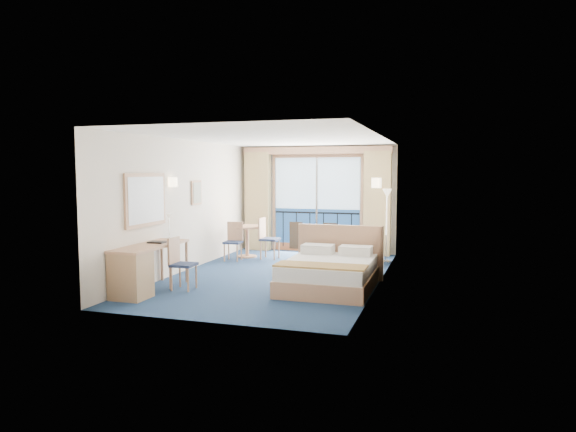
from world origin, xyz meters
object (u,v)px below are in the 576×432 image
object	(u,v)px
nightstand	(371,261)
armchair	(368,248)
floor_lamp	(387,207)
desk	(135,270)
desk_chair	(179,260)
bed	(330,272)
round_table	(247,233)
table_chair_a	(266,236)
table_chair_b	(234,239)

from	to	relation	value
nightstand	armchair	bearing A→B (deg)	100.74
floor_lamp	desk	size ratio (longest dim) A/B	0.97
desk	desk_chair	xyz separation A→B (m)	(0.43, 0.70, 0.07)
nightstand	bed	bearing A→B (deg)	-110.67
bed	armchair	xyz separation A→B (m)	(0.27, 2.83, 0.03)
armchair	desk_chair	world-z (taller)	desk_chair
round_table	desk_chair	bearing A→B (deg)	-87.92
nightstand	floor_lamp	bearing A→B (deg)	85.67
round_table	table_chair_a	distance (m)	0.53
bed	nightstand	size ratio (longest dim) A/B	3.43
desk_chair	table_chair_b	bearing A→B (deg)	3.37
armchair	round_table	world-z (taller)	round_table
floor_lamp	table_chair_b	xyz separation A→B (m)	(-3.41, -0.78, -0.76)
desk_chair	table_chair_a	bearing A→B (deg)	-8.12
nightstand	armchair	xyz separation A→B (m)	(-0.27, 1.41, 0.03)
desk	round_table	bearing A→B (deg)	85.93
desk	round_table	size ratio (longest dim) A/B	2.03
armchair	table_chair_a	distance (m)	2.39
desk	table_chair_a	xyz separation A→B (m)	(0.82, 4.12, 0.10)
armchair	bed	bearing A→B (deg)	78.01
nightstand	table_chair_a	distance (m)	2.91
bed	nightstand	xyz separation A→B (m)	(0.54, 1.42, -0.00)
table_chair_b	bed	bearing A→B (deg)	-43.36
bed	armchair	size ratio (longest dim) A/B	2.83
desk	table_chair_b	size ratio (longest dim) A/B	1.92
nightstand	table_chair_b	distance (m)	3.39
armchair	desk_chair	bearing A→B (deg)	46.18
bed	nightstand	bearing A→B (deg)	69.33
table_chair_a	floor_lamp	bearing A→B (deg)	-81.99
bed	nightstand	distance (m)	1.52
nightstand	desk	distance (m)	4.53
nightstand	desk_chair	world-z (taller)	desk_chair
bed	floor_lamp	bearing A→B (deg)	77.63
floor_lamp	table_chair_a	xyz separation A→B (m)	(-2.76, -0.36, -0.72)
desk_chair	table_chair_a	distance (m)	3.45
bed	desk	size ratio (longest dim) A/B	1.15
desk_chair	bed	bearing A→B (deg)	-73.61
armchair	desk_chair	xyz separation A→B (m)	(-2.76, -3.64, 0.20)
round_table	table_chair_a	world-z (taller)	table_chair_a
desk	desk_chair	bearing A→B (deg)	58.51
bed	desk_chair	bearing A→B (deg)	-162.07
desk	table_chair_a	size ratio (longest dim) A/B	1.77
floor_lamp	desk_chair	size ratio (longest dim) A/B	1.83
round_table	table_chair_a	bearing A→B (deg)	-8.69
table_chair_b	floor_lamp	bearing A→B (deg)	8.10
table_chair_a	desk_chair	bearing A→B (deg)	173.94
floor_lamp	round_table	xyz separation A→B (m)	(-3.28, -0.28, -0.69)
nightstand	table_chair_b	bearing A→B (deg)	166.65
round_table	nightstand	bearing A→B (deg)	-22.01
armchair	table_chair_b	distance (m)	3.09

